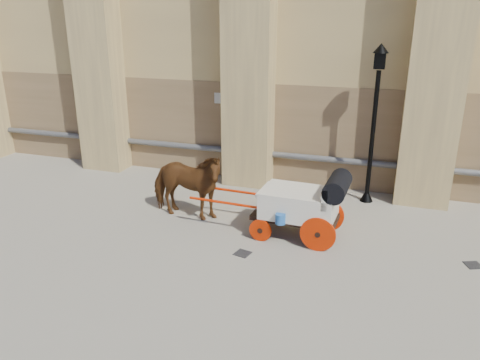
% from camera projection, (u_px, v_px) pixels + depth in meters
% --- Properties ---
extents(ground, '(90.00, 90.00, 0.00)m').
position_uv_depth(ground, '(243.00, 237.00, 10.98)').
color(ground, gray).
rests_on(ground, ground).
extents(horse, '(2.17, 1.08, 1.79)m').
position_uv_depth(horse, '(186.00, 185.00, 11.72)').
color(horse, brown).
rests_on(horse, ground).
extents(carriage, '(3.73, 1.34, 1.62)m').
position_uv_depth(carriage, '(305.00, 203.00, 10.69)').
color(carriage, black).
rests_on(carriage, ground).
extents(street_lamp, '(0.40, 0.40, 4.25)m').
position_uv_depth(street_lamp, '(374.00, 121.00, 12.32)').
color(street_lamp, black).
rests_on(street_lamp, ground).
extents(drain_grate_near, '(0.38, 0.38, 0.01)m').
position_uv_depth(drain_grate_near, '(243.00, 253.00, 10.22)').
color(drain_grate_near, black).
rests_on(drain_grate_near, ground).
extents(drain_grate_far, '(0.42, 0.42, 0.01)m').
position_uv_depth(drain_grate_far, '(473.00, 265.00, 9.75)').
color(drain_grate_far, black).
rests_on(drain_grate_far, ground).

